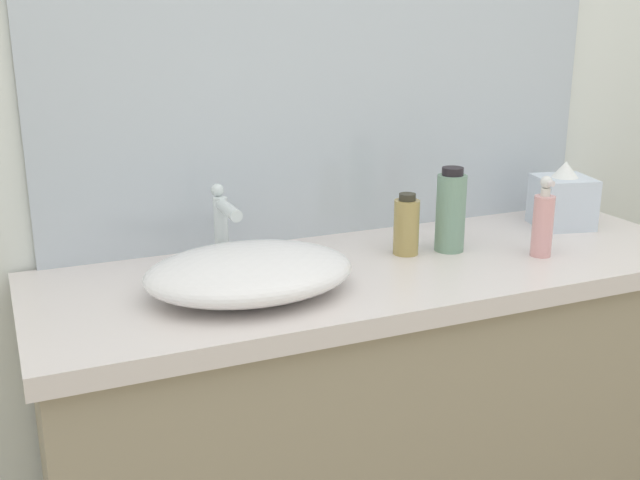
# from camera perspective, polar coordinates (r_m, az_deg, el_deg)

# --- Properties ---
(bathroom_wall_rear) EXTENTS (6.00, 0.06, 2.60)m
(bathroom_wall_rear) POSITION_cam_1_polar(r_m,az_deg,el_deg) (1.85, -0.35, 12.31)
(bathroom_wall_rear) COLOR silver
(bathroom_wall_rear) RESTS_ON ground
(vanity_counter) EXTENTS (1.51, 0.53, 0.91)m
(vanity_counter) POSITION_cam_1_polar(r_m,az_deg,el_deg) (1.87, 4.46, -15.12)
(vanity_counter) COLOR gray
(vanity_counter) RESTS_ON ground
(wall_mirror_panel) EXTENTS (1.39, 0.01, 0.99)m
(wall_mirror_panel) POSITION_cam_1_polar(r_m,az_deg,el_deg) (1.82, 1.15, 15.70)
(wall_mirror_panel) COLOR #B2BCC6
(wall_mirror_panel) RESTS_ON vanity_counter
(sink_basin) EXTENTS (0.41, 0.32, 0.09)m
(sink_basin) POSITION_cam_1_polar(r_m,az_deg,el_deg) (1.49, -5.24, -2.38)
(sink_basin) COLOR white
(sink_basin) RESTS_ON vanity_counter
(faucet) EXTENTS (0.03, 0.15, 0.18)m
(faucet) POSITION_cam_1_polar(r_m,az_deg,el_deg) (1.63, -7.21, 1.43)
(faucet) COLOR silver
(faucet) RESTS_ON vanity_counter
(soap_dispenser) EXTENTS (0.05, 0.05, 0.18)m
(soap_dispenser) POSITION_cam_1_polar(r_m,az_deg,el_deg) (1.77, 16.23, 1.28)
(soap_dispenser) COLOR pink
(soap_dispenser) RESTS_ON vanity_counter
(lotion_bottle) EXTENTS (0.07, 0.07, 0.19)m
(lotion_bottle) POSITION_cam_1_polar(r_m,az_deg,el_deg) (1.76, 9.68, 2.12)
(lotion_bottle) COLOR gray
(lotion_bottle) RESTS_ON vanity_counter
(perfume_bottle) EXTENTS (0.06, 0.06, 0.14)m
(perfume_bottle) POSITION_cam_1_polar(r_m,az_deg,el_deg) (1.73, 6.43, 1.06)
(perfume_bottle) COLOR #A78F4F
(perfume_bottle) RESTS_ON vanity_counter
(tissue_box) EXTENTS (0.16, 0.16, 0.17)m
(tissue_box) POSITION_cam_1_polar(r_m,az_deg,el_deg) (2.04, 17.58, 2.93)
(tissue_box) COLOR silver
(tissue_box) RESTS_ON vanity_counter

